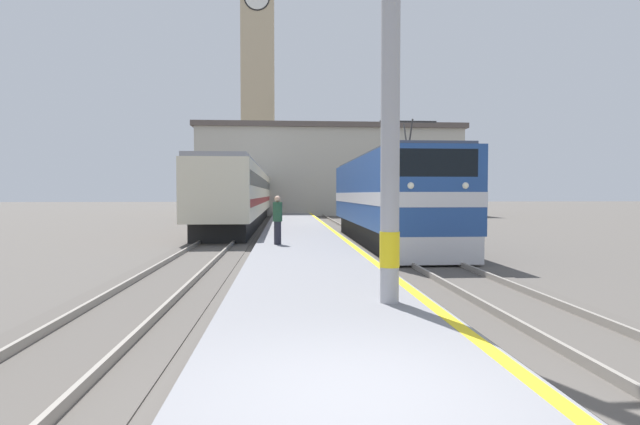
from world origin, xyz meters
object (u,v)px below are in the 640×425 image
object	(u,v)px
locomotive_train	(387,199)
catenary_mast	(395,79)
clock_tower	(258,76)
person_on_platform	(278,219)
passenger_train	(253,194)

from	to	relation	value
locomotive_train	catenary_mast	distance (m)	13.17
locomotive_train	clock_tower	world-z (taller)	clock_tower
locomotive_train	person_on_platform	bearing A→B (deg)	-147.62
passenger_train	clock_tower	bearing A→B (deg)	91.08
catenary_mast	clock_tower	bearing A→B (deg)	95.39
catenary_mast	person_on_platform	bearing A→B (deg)	102.06
passenger_train	catenary_mast	world-z (taller)	catenary_mast
passenger_train	clock_tower	size ratio (longest dim) A/B	1.63
locomotive_train	clock_tower	distance (m)	43.52
passenger_train	person_on_platform	xyz separation A→B (m)	(2.62, -27.73, -0.85)
clock_tower	passenger_train	bearing A→B (deg)	-88.92
locomotive_train	passenger_train	world-z (taller)	locomotive_train
catenary_mast	person_on_platform	world-z (taller)	catenary_mast
person_on_platform	clock_tower	world-z (taller)	clock_tower
catenary_mast	person_on_platform	distance (m)	10.42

